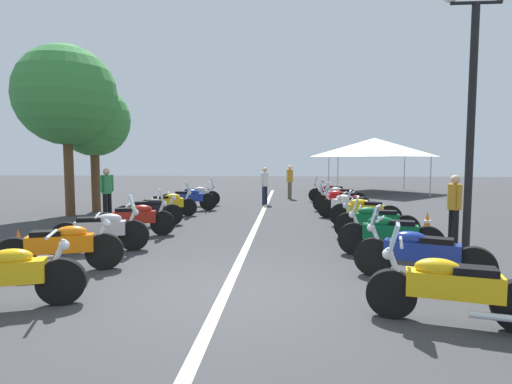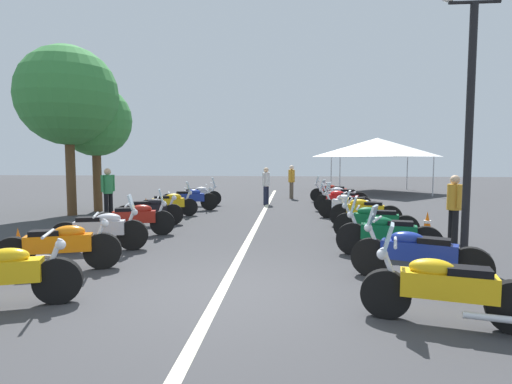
# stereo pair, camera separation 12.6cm
# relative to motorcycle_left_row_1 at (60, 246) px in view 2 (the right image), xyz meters

# --- Properties ---
(ground_plane) EXTENTS (80.00, 80.00, 0.00)m
(ground_plane) POSITION_rel_motorcycle_left_row_1_xyz_m (-0.88, -3.02, -0.46)
(ground_plane) COLOR #38383A
(lane_centre_stripe) EXTENTS (26.98, 0.16, 0.01)m
(lane_centre_stripe) POSITION_rel_motorcycle_left_row_1_xyz_m (5.01, -3.02, -0.46)
(lane_centre_stripe) COLOR beige
(lane_centre_stripe) RESTS_ON ground_plane
(motorcycle_left_row_1) EXTENTS (0.93, 2.02, 1.01)m
(motorcycle_left_row_1) POSITION_rel_motorcycle_left_row_1_xyz_m (0.00, 0.00, 0.00)
(motorcycle_left_row_1) COLOR black
(motorcycle_left_row_1) RESTS_ON ground_plane
(motorcycle_left_row_2) EXTENTS (0.79, 1.98, 1.22)m
(motorcycle_left_row_2) POSITION_rel_motorcycle_left_row_1_xyz_m (1.59, 0.02, 0.01)
(motorcycle_left_row_2) COLOR black
(motorcycle_left_row_2) RESTS_ON ground_plane
(motorcycle_left_row_3) EXTENTS (0.84, 1.99, 1.21)m
(motorcycle_left_row_3) POSITION_rel_motorcycle_left_row_1_xyz_m (3.32, -0.06, 0.00)
(motorcycle_left_row_3) COLOR black
(motorcycle_left_row_3) RESTS_ON ground_plane
(motorcycle_left_row_4) EXTENTS (0.88, 1.94, 0.99)m
(motorcycle_left_row_4) POSITION_rel_motorcycle_left_row_1_xyz_m (4.91, 0.14, -0.01)
(motorcycle_left_row_4) COLOR black
(motorcycle_left_row_4) RESTS_ON ground_plane
(motorcycle_left_row_5) EXTENTS (0.98, 1.91, 1.19)m
(motorcycle_left_row_5) POSITION_rel_motorcycle_left_row_1_xyz_m (6.79, 0.12, -0.00)
(motorcycle_left_row_5) COLOR black
(motorcycle_left_row_5) RESTS_ON ground_plane
(motorcycle_left_row_6) EXTENTS (0.82, 2.17, 1.01)m
(motorcycle_left_row_6) POSITION_rel_motorcycle_left_row_1_xyz_m (8.42, -0.16, 0.00)
(motorcycle_left_row_6) COLOR black
(motorcycle_left_row_6) RESTS_ON ground_plane
(motorcycle_left_row_7) EXTENTS (0.83, 1.98, 1.20)m
(motorcycle_left_row_7) POSITION_rel_motorcycle_left_row_1_xyz_m (9.96, -0.13, 0.00)
(motorcycle_left_row_7) COLOR black
(motorcycle_left_row_7) RESTS_ON ground_plane
(motorcycle_right_row_0) EXTENTS (0.83, 1.99, 1.20)m
(motorcycle_right_row_0) POSITION_rel_motorcycle_left_row_1_xyz_m (-1.79, -5.89, -0.00)
(motorcycle_right_row_0) COLOR black
(motorcycle_right_row_0) RESTS_ON ground_plane
(motorcycle_right_row_1) EXTENTS (1.03, 2.05, 1.22)m
(motorcycle_right_row_1) POSITION_rel_motorcycle_left_row_1_xyz_m (-0.08, -6.07, 0.01)
(motorcycle_right_row_1) COLOR black
(motorcycle_right_row_1) RESTS_ON ground_plane
(motorcycle_right_row_2) EXTENTS (0.82, 2.06, 1.22)m
(motorcycle_right_row_2) POSITION_rel_motorcycle_left_row_1_xyz_m (1.58, -5.99, 0.01)
(motorcycle_right_row_2) COLOR black
(motorcycle_right_row_2) RESTS_ON ground_plane
(motorcycle_right_row_3) EXTENTS (0.80, 2.01, 1.21)m
(motorcycle_right_row_3) POSITION_rel_motorcycle_left_row_1_xyz_m (3.28, -6.08, 0.01)
(motorcycle_right_row_3) COLOR black
(motorcycle_right_row_3) RESTS_ON ground_plane
(motorcycle_right_row_4) EXTENTS (0.85, 2.00, 1.02)m
(motorcycle_right_row_4) POSITION_rel_motorcycle_left_row_1_xyz_m (5.09, -6.16, 0.01)
(motorcycle_right_row_4) COLOR black
(motorcycle_right_row_4) RESTS_ON ground_plane
(motorcycle_right_row_5) EXTENTS (1.00, 2.06, 1.21)m
(motorcycle_right_row_5) POSITION_rel_motorcycle_left_row_1_xyz_m (6.73, -5.94, 0.00)
(motorcycle_right_row_5) COLOR black
(motorcycle_right_row_5) RESTS_ON ground_plane
(motorcycle_right_row_6) EXTENTS (0.92, 2.08, 1.20)m
(motorcycle_right_row_6) POSITION_rel_motorcycle_left_row_1_xyz_m (8.41, -5.90, 0.00)
(motorcycle_right_row_6) COLOR black
(motorcycle_right_row_6) RESTS_ON ground_plane
(motorcycle_right_row_7) EXTENTS (0.90, 2.06, 1.00)m
(motorcycle_right_row_7) POSITION_rel_motorcycle_left_row_1_xyz_m (10.05, -6.09, -0.00)
(motorcycle_right_row_7) COLOR black
(motorcycle_right_row_7) RESTS_ON ground_plane
(motorcycle_right_row_8) EXTENTS (0.80, 2.12, 1.21)m
(motorcycle_right_row_8) POSITION_rel_motorcycle_left_row_1_xyz_m (11.83, -5.93, 0.00)
(motorcycle_right_row_8) COLOR black
(motorcycle_right_row_8) RESTS_ON ground_plane
(street_lamp_twin_globe) EXTENTS (0.32, 1.22, 5.14)m
(street_lamp_twin_globe) POSITION_rel_motorcycle_left_row_1_xyz_m (1.15, -7.32, 3.03)
(street_lamp_twin_globe) COLOR black
(street_lamp_twin_globe) RESTS_ON ground_plane
(traffic_cone_0) EXTENTS (0.36, 0.36, 0.61)m
(traffic_cone_0) POSITION_rel_motorcycle_left_row_1_xyz_m (0.85, 1.40, -0.17)
(traffic_cone_0) COLOR orange
(traffic_cone_0) RESTS_ON ground_plane
(traffic_cone_1) EXTENTS (0.36, 0.36, 0.61)m
(traffic_cone_1) POSITION_rel_motorcycle_left_row_1_xyz_m (4.17, -7.62, -0.17)
(traffic_cone_1) COLOR orange
(traffic_cone_1) RESTS_ON ground_plane
(traffic_cone_2) EXTENTS (0.36, 0.36, 0.61)m
(traffic_cone_2) POSITION_rel_motorcycle_left_row_1_xyz_m (7.20, 1.10, -0.17)
(traffic_cone_2) COLOR orange
(traffic_cone_2) RESTS_ON ground_plane
(bystander_0) EXTENTS (0.51, 0.32, 1.66)m
(bystander_0) POSITION_rel_motorcycle_left_row_1_xyz_m (13.44, -4.05, 0.51)
(bystander_0) COLOR brown
(bystander_0) RESTS_ON ground_plane
(bystander_1) EXTENTS (0.53, 0.32, 1.61)m
(bystander_1) POSITION_rel_motorcycle_left_row_1_xyz_m (3.09, -7.86, 0.48)
(bystander_1) COLOR black
(bystander_1) RESTS_ON ground_plane
(bystander_2) EXTENTS (0.48, 0.32, 1.61)m
(bystander_2) POSITION_rel_motorcycle_left_row_1_xyz_m (10.78, -2.96, 0.48)
(bystander_2) COLOR #1E2338
(bystander_2) RESTS_ON ground_plane
(bystander_3) EXTENTS (0.48, 0.32, 1.67)m
(bystander_3) POSITION_rel_motorcycle_left_row_1_xyz_m (6.32, 2.07, 0.52)
(bystander_3) COLOR black
(bystander_3) RESTS_ON ground_plane
(roadside_tree_0) EXTENTS (2.66, 2.66, 4.75)m
(roadside_tree_0) POSITION_rel_motorcycle_left_row_1_xyz_m (7.96, 3.25, 2.92)
(roadside_tree_0) COLOR brown
(roadside_tree_0) RESTS_ON ground_plane
(roadside_tree_1) EXTENTS (3.40, 3.40, 5.86)m
(roadside_tree_1) POSITION_rel_motorcycle_left_row_1_xyz_m (6.84, 3.66, 3.68)
(roadside_tree_1) COLOR brown
(roadside_tree_1) RESTS_ON ground_plane
(event_tent) EXTENTS (5.37, 5.37, 3.20)m
(event_tent) POSITION_rel_motorcycle_left_row_1_xyz_m (17.66, -9.04, 2.19)
(event_tent) COLOR white
(event_tent) RESTS_ON ground_plane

